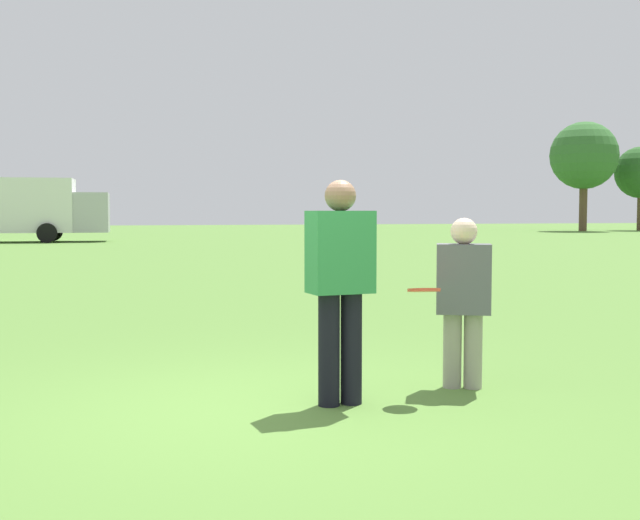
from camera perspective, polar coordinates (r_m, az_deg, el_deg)
ground_plane at (r=6.32m, az=-4.05°, el=-10.66°), size 165.48×165.48×0.00m
player_thrower at (r=6.29m, az=1.46°, el=-1.35°), size 0.53×0.34×1.79m
player_defender at (r=7.02m, az=10.25°, el=-2.42°), size 0.53×0.43×1.49m
frisbee at (r=6.55m, az=7.47°, el=-2.15°), size 0.27×0.27×0.07m
traffic_cone at (r=15.01m, az=2.10°, el=-1.51°), size 0.32×0.32×0.48m
box_truck at (r=42.46m, az=-20.97°, el=3.57°), size 8.61×3.28×3.18m
tree_east_birch at (r=64.83m, az=18.44°, el=7.11°), size 5.18×5.18×8.42m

